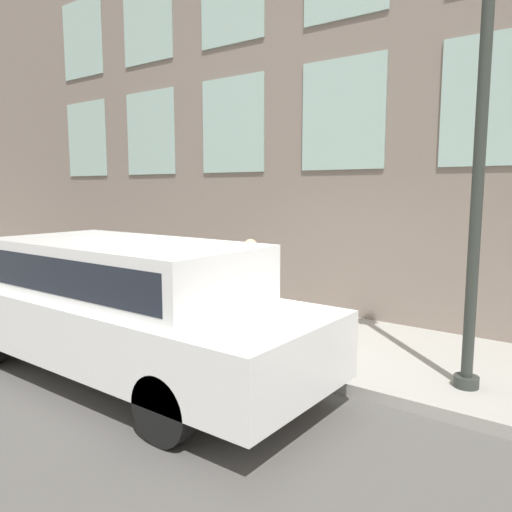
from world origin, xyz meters
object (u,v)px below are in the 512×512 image
Objects in this scene: parked_truck_white_near at (120,300)px; street_lamp at (484,74)px; fire_hydrant at (262,318)px; person at (250,274)px.

street_lamp is (1.80, -3.49, 2.43)m from parked_truck_white_near.
person is (0.59, 0.66, 0.48)m from fire_hydrant.
person is at bearing 80.39° from street_lamp.
street_lamp is at bearing -89.49° from fire_hydrant.
parked_truck_white_near is at bearing 117.21° from street_lamp.
street_lamp reaches higher than fire_hydrant.
person is 0.25× the size of parked_truck_white_near.
fire_hydrant is at bearing 90.51° from street_lamp.
parked_truck_white_near is (-1.77, 0.79, 0.47)m from fire_hydrant.
fire_hydrant is 0.13× the size of street_lamp.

